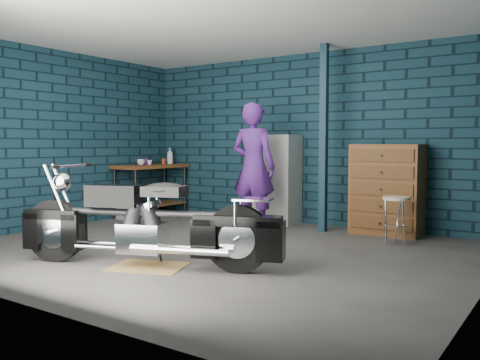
% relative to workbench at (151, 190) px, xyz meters
% --- Properties ---
extents(ground, '(6.00, 6.00, 0.00)m').
position_rel_workbench_xyz_m(ground, '(2.68, -1.75, -0.46)').
color(ground, '#4B4846').
rests_on(ground, ground).
extents(room_walls, '(6.02, 5.01, 2.71)m').
position_rel_workbench_xyz_m(room_walls, '(2.68, -1.20, 1.45)').
color(room_walls, '#102935').
rests_on(room_walls, ground).
extents(support_post, '(0.10, 0.10, 2.70)m').
position_rel_workbench_xyz_m(support_post, '(3.23, 0.20, 0.90)').
color(support_post, '#112B38').
rests_on(support_post, ground).
extents(workbench, '(0.60, 1.40, 0.91)m').
position_rel_workbench_xyz_m(workbench, '(0.00, 0.00, 0.00)').
color(workbench, brown).
rests_on(workbench, ground).
extents(drip_mat, '(0.89, 0.78, 0.01)m').
position_rel_workbench_xyz_m(drip_mat, '(2.66, -2.80, -0.45)').
color(drip_mat, olive).
rests_on(drip_mat, ground).
extents(motorcycle, '(2.48, 1.45, 1.06)m').
position_rel_workbench_xyz_m(motorcycle, '(2.66, -2.80, 0.08)').
color(motorcycle, black).
rests_on(motorcycle, ground).
extents(person, '(0.71, 0.50, 1.87)m').
position_rel_workbench_xyz_m(person, '(2.34, -0.29, 0.48)').
color(person, '#4A1F75').
rests_on(person, ground).
extents(storage_bin, '(0.43, 0.31, 0.27)m').
position_rel_workbench_xyz_m(storage_bin, '(0.02, -0.50, -0.32)').
color(storage_bin, gray).
rests_on(storage_bin, ground).
extents(locker, '(0.66, 0.47, 1.42)m').
position_rel_workbench_xyz_m(locker, '(2.29, 0.48, 0.25)').
color(locker, beige).
rests_on(locker, ground).
extents(tool_chest, '(0.95, 0.53, 1.27)m').
position_rel_workbench_xyz_m(tool_chest, '(4.07, 0.48, 0.18)').
color(tool_chest, brown).
rests_on(tool_chest, ground).
extents(shop_stool, '(0.44, 0.44, 0.61)m').
position_rel_workbench_xyz_m(shop_stool, '(4.40, -0.16, -0.15)').
color(shop_stool, beige).
rests_on(shop_stool, ground).
extents(cup_a, '(0.17, 0.17, 0.10)m').
position_rel_workbench_xyz_m(cup_a, '(-0.01, -0.24, 0.51)').
color(cup_a, beige).
rests_on(cup_a, workbench).
extents(cup_b, '(0.12, 0.12, 0.08)m').
position_rel_workbench_xyz_m(cup_b, '(0.03, -0.06, 0.50)').
color(cup_b, beige).
rests_on(cup_b, workbench).
extents(mug_purple, '(0.09, 0.09, 0.11)m').
position_rel_workbench_xyz_m(mug_purple, '(-0.07, -0.05, 0.51)').
color(mug_purple, '#511964').
rests_on(mug_purple, workbench).
extents(mug_red, '(0.09, 0.09, 0.10)m').
position_rel_workbench_xyz_m(mug_red, '(0.03, 0.30, 0.51)').
color(mug_red, '#A12415').
rests_on(mug_red, workbench).
extents(bottle, '(0.11, 0.11, 0.29)m').
position_rel_workbench_xyz_m(bottle, '(0.02, 0.48, 0.60)').
color(bottle, gray).
rests_on(bottle, workbench).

